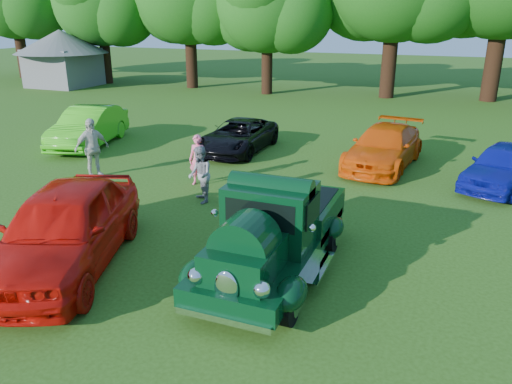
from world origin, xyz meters
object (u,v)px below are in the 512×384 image
at_px(back_car_lime, 89,127).
at_px(red_convertible, 65,228).
at_px(back_car_black, 238,136).
at_px(spectator_white, 92,148).
at_px(back_car_blue, 504,166).
at_px(hero_pickup, 274,233).
at_px(spectator_grey, 200,175).
at_px(spectator_pink, 198,160).
at_px(back_car_orange, 384,147).
at_px(gazebo, 62,52).

bearing_deg(back_car_lime, red_convertible, -67.87).
bearing_deg(back_car_black, red_convertible, -87.86).
bearing_deg(spectator_white, back_car_blue, -46.53).
relative_size(hero_pickup, back_car_black, 1.15).
bearing_deg(spectator_grey, spectator_pink, 171.82).
height_order(back_car_lime, spectator_pink, spectator_pink).
xyz_separation_m(back_car_lime, back_car_blue, (14.82, 0.47, -0.09)).
bearing_deg(back_car_blue, back_car_lime, -157.29).
bearing_deg(red_convertible, back_car_black, 72.77).
height_order(back_car_black, spectator_pink, spectator_pink).
relative_size(back_car_blue, spectator_white, 2.05).
bearing_deg(spectator_white, hero_pickup, -90.23).
relative_size(back_car_blue, spectator_pink, 2.52).
distance_m(back_car_blue, spectator_grey, 8.98).
distance_m(back_car_black, spectator_pink, 4.07).
distance_m(back_car_orange, spectator_pink, 6.38).
relative_size(spectator_grey, spectator_white, 0.83).
height_order(back_car_black, spectator_white, spectator_white).
relative_size(back_car_black, spectator_pink, 2.75).
distance_m(red_convertible, spectator_grey, 4.40).
bearing_deg(back_car_blue, back_car_black, -164.72).
distance_m(back_car_lime, gazebo, 18.73).
bearing_deg(spectator_pink, back_car_black, 91.76).
height_order(spectator_grey, gazebo, gazebo).
bearing_deg(red_convertible, spectator_grey, 60.02).
xyz_separation_m(red_convertible, back_car_orange, (4.94, 9.68, -0.18)).
xyz_separation_m(back_car_lime, back_car_black, (5.82, 1.36, -0.16)).
height_order(spectator_grey, spectator_white, spectator_white).
distance_m(red_convertible, spectator_pink, 5.64).
height_order(spectator_pink, spectator_white, spectator_white).
bearing_deg(back_car_black, back_car_orange, -0.39).
distance_m(spectator_pink, spectator_grey, 1.51).
xyz_separation_m(spectator_grey, spectator_white, (-4.20, 0.73, 0.16)).
bearing_deg(gazebo, back_car_blue, -24.78).
xyz_separation_m(back_car_lime, spectator_pink, (6.27, -2.69, 0.02)).
height_order(back_car_lime, spectator_grey, spectator_grey).
distance_m(hero_pickup, spectator_grey, 4.35).
bearing_deg(back_car_blue, spectator_white, -141.79).
bearing_deg(hero_pickup, back_car_blue, 58.31).
xyz_separation_m(back_car_black, gazebo, (-18.86, 11.98, 1.81)).
height_order(back_car_black, gazebo, gazebo).
xyz_separation_m(red_convertible, back_car_black, (-0.43, 9.68, -0.27)).
relative_size(hero_pickup, back_car_lime, 1.08).
relative_size(hero_pickup, red_convertible, 0.97).
distance_m(spectator_pink, gazebo, 25.15).
bearing_deg(back_car_orange, spectator_white, -144.27).
xyz_separation_m(spectator_white, gazebo, (-15.88, 16.60, 1.45)).
height_order(red_convertible, spectator_grey, red_convertible).
height_order(back_car_orange, spectator_grey, spectator_grey).
relative_size(spectator_pink, spectator_grey, 0.98).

